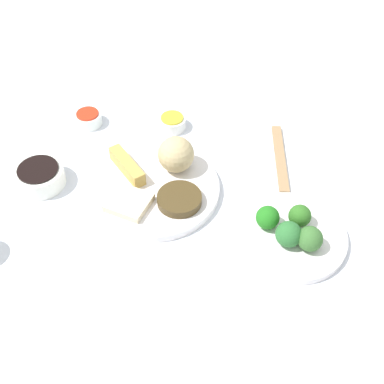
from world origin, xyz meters
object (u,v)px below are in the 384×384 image
soy_sauce_bowl (40,177)px  chopsticks_pair (280,158)px  main_plate (154,189)px  sauce_ramekin_hot_mustard (172,123)px  broccoli_plate (290,236)px  sauce_ramekin_sweet_and_sour (88,119)px

soy_sauce_bowl → chopsticks_pair: (0.25, 0.42, -0.01)m
main_plate → sauce_ramekin_hot_mustard: bearing=131.9°
sauce_ramekin_hot_mustard → broccoli_plate: bearing=-3.8°
main_plate → sauce_ramekin_hot_mustard: 0.20m
broccoli_plate → soy_sauce_bowl: bearing=-145.3°
soy_sauce_bowl → broccoli_plate: bearing=34.7°
main_plate → sauce_ramekin_hot_mustard: size_ratio=4.29×
broccoli_plate → sauce_ramekin_sweet_and_sour: 0.53m
soy_sauce_bowl → main_plate: bearing=45.3°
sauce_ramekin_sweet_and_sour → chopsticks_pair: (0.36, 0.25, -0.01)m
sauce_ramekin_hot_mustard → chopsticks_pair: size_ratio=0.30×
main_plate → sauce_ramekin_hot_mustard: (-0.13, 0.15, 0.01)m
main_plate → broccoli_plate: bearing=26.0°
soy_sauce_bowl → chopsticks_pair: 0.49m
broccoli_plate → soy_sauce_bowl: soy_sauce_bowl is taller
sauce_ramekin_hot_mustard → sauce_ramekin_sweet_and_sour: (-0.13, -0.14, 0.00)m
sauce_ramekin_sweet_and_sour → main_plate: bearing=-2.2°
main_plate → soy_sauce_bowl: size_ratio=2.64×
sauce_ramekin_hot_mustard → sauce_ramekin_sweet_and_sour: size_ratio=1.00×
soy_sauce_bowl → sauce_ramekin_hot_mustard: size_ratio=1.63×
chopsticks_pair → sauce_ramekin_hot_mustard: bearing=-153.5°
main_plate → soy_sauce_bowl: 0.23m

